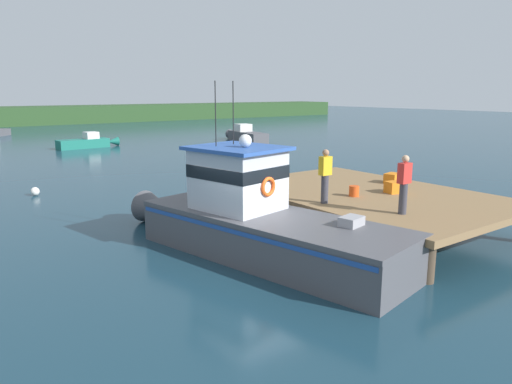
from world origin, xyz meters
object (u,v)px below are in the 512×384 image
Objects in this scene: main_fishing_boat at (254,219)px; deckhand_by_the_boat at (404,183)px; deckhand_further_back at (325,175)px; moored_boat_near_channel at (87,142)px; mooring_buoy_outer at (35,191)px; crate_single_by_cleat at (393,178)px; crate_stack_near_edge at (395,187)px; moored_boat_mid_harbor at (245,135)px; crate_single_far at (272,175)px; bait_bucket at (354,191)px.

main_fishing_boat reaches higher than deckhand_by_the_boat.
moored_boat_near_channel is (1.94, 29.25, -1.62)m from deckhand_further_back.
mooring_buoy_outer is (-7.58, -16.99, -0.25)m from moored_boat_near_channel.
deckhand_further_back is at bearing -93.79° from moored_boat_near_channel.
main_fishing_boat is at bearing -175.26° from crate_single_by_cleat.
moored_boat_near_channel is at bearing 91.95° from crate_stack_near_edge.
moored_boat_near_channel is at bearing 165.66° from moored_boat_mid_harbor.
crate_single_far is 1.76× the size of bait_bucket.
mooring_buoy_outer is (-3.26, 11.95, -0.82)m from main_fishing_boat.
crate_stack_near_edge is at bearing -5.89° from deckhand_further_back.
mooring_buoy_outer is (-6.77, 8.25, -1.21)m from crate_single_far.
mooring_buoy_outer is at bearing 124.35° from crate_stack_near_edge.
deckhand_further_back is 30.03m from moored_boat_mid_harbor.
crate_stack_near_edge is at bearing -6.61° from main_fishing_boat.
moored_boat_mid_harbor is at bearing 59.58° from deckhand_further_back.
crate_stack_near_edge is at bearing -88.05° from moored_boat_near_channel.
crate_single_far is 0.37× the size of deckhand_further_back.
deckhand_further_back reaches higher than bait_bucket.
deckhand_further_back is (-1.44, -0.13, 0.69)m from bait_bucket.
deckhand_by_the_boat is 31.53m from moored_boat_near_channel.
main_fishing_boat reaches higher than moored_boat_near_channel.
mooring_buoy_outer is at bearing 114.03° from deckhand_by_the_boat.
bait_bucket is at bearing 163.88° from crate_stack_near_edge.
deckhand_by_the_boat is (-2.13, -1.91, 0.67)m from crate_stack_near_edge.
deckhand_by_the_boat reaches higher than moored_boat_mid_harbor.
crate_single_by_cleat is 4.71m from deckhand_by_the_boat.
deckhand_further_back is at bearing -7.50° from main_fishing_boat.
deckhand_by_the_boat is 2.36m from deckhand_further_back.
bait_bucket is 0.21× the size of deckhand_further_back.
crate_single_far reaches higher than mooring_buoy_outer.
deckhand_by_the_boat is 15.97m from mooring_buoy_outer.
crate_single_by_cleat is 0.37× the size of deckhand_by_the_boat.
crate_single_far is 4.22m from deckhand_further_back.
crate_single_far is at bearing 74.33° from deckhand_further_back.
deckhand_by_the_boat reaches higher than crate_single_far.
moored_boat_mid_harbor is (13.74, 25.73, -0.83)m from bait_bucket.
main_fishing_boat is at bearing 141.64° from deckhand_by_the_boat.
deckhand_by_the_boat is at bearing -92.05° from moored_boat_near_channel.
crate_stack_near_edge is at bearing -139.26° from crate_single_by_cleat.
crate_single_far is 1.59× the size of mooring_buoy_outer.
deckhand_further_back is at bearing 110.10° from deckhand_by_the_boat.
crate_single_by_cleat is 0.10× the size of moored_boat_mid_harbor.
main_fishing_boat is at bearing 177.25° from bait_bucket.
deckhand_by_the_boat is (3.20, -2.53, 1.05)m from main_fishing_boat.
bait_bucket is (0.32, -3.89, -0.03)m from crate_single_far.
deckhand_by_the_boat is at bearing -38.36° from main_fishing_boat.
main_fishing_boat is 6.11× the size of deckhand_further_back.
crate_single_far is 10.74m from mooring_buoy_outer.
crate_stack_near_edge is 29.59m from moored_boat_near_channel.
deckhand_by_the_boat reaches higher than crate_stack_near_edge.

